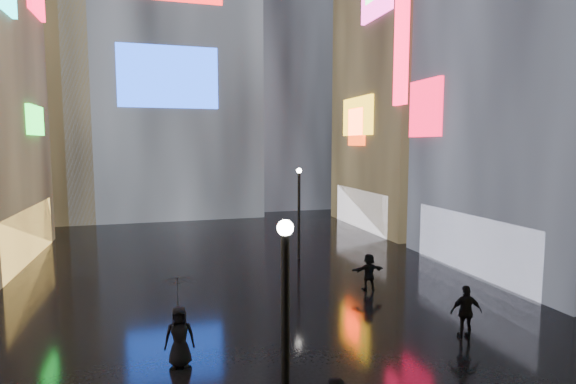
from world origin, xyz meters
name	(u,v)px	position (x,y,z in m)	size (l,w,h in m)	color
ground	(244,274)	(0.00, 20.00, 0.00)	(140.00, 140.00, 0.00)	black
building_right_far	(420,48)	(15.98, 30.00, 13.98)	(10.28, 12.00, 28.00)	black
tower_flank_right	(281,46)	(9.00, 46.00, 17.00)	(12.00, 12.00, 34.00)	black
tower_flank_left	(34,68)	(-14.00, 42.00, 13.00)	(10.00, 10.00, 26.00)	black
lamp_near	(285,341)	(-1.84, 5.80, 2.94)	(0.30, 0.30, 5.20)	black
lamp_far	(299,208)	(3.58, 22.18, 2.94)	(0.30, 0.30, 5.20)	black
pedestrian_3	(466,312)	(5.86, 10.60, 0.90)	(1.06, 0.44, 1.81)	black
pedestrian_4	(180,337)	(-3.53, 11.27, 0.90)	(0.88, 0.57, 1.80)	black
pedestrian_5	(369,272)	(4.98, 16.12, 0.82)	(1.52, 0.49, 1.64)	black
umbrella_2	(178,292)	(-3.53, 11.27, 2.26)	(1.00, 1.02, 0.91)	black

